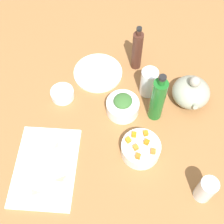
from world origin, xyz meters
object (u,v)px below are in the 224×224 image
bowl_carrots (141,149)px  teapot (191,92)px  bowl_greens (123,107)px  drinking_glass_0 (149,82)px  drinking_glass_1 (206,190)px  bottle_0 (158,100)px  bowl_small_side (62,94)px  cutting_board (46,167)px  plate_tofu (98,73)px  bottle_1 (137,50)px

bowl_carrots → teapot: teapot is taller
bowl_greens → drinking_glass_0: (-9.92, 11.34, 3.72)cm
drinking_glass_0 → bowl_greens: bearing=-48.8°
bowl_carrots → drinking_glass_1: 27.73cm
drinking_glass_1 → drinking_glass_0: bearing=-160.4°
bowl_greens → drinking_glass_1: 46.12cm
bottle_0 → drinking_glass_1: (34.52, 14.41, -5.37)cm
teapot → bowl_small_side: bearing=-92.4°
bottle_0 → bowl_small_side: bearing=-104.0°
teapot → drinking_glass_1: teapot is taller
bowl_carrots → cutting_board: bearing=-80.9°
bowl_small_side → drinking_glass_0: (-2.14, 37.36, 4.89)cm
plate_tofu → bottle_1: 20.69cm
bowl_greens → bottle_1: size_ratio=0.58×
plate_tofu → bowl_greens: 23.25cm
plate_tofu → drinking_glass_0: (10.57, 22.03, 6.24)cm
bowl_greens → bowl_small_side: size_ratio=1.37×
bottle_0 → plate_tofu: bearing=-133.1°
bottle_1 → bowl_small_side: bearing=-62.6°
plate_tofu → bowl_greens: bearing=27.6°
cutting_board → teapot: size_ratio=1.88×
bowl_greens → bowl_carrots: (19.39, 6.38, -0.08)cm
cutting_board → drinking_glass_0: bearing=130.2°
bowl_greens → bowl_carrots: size_ratio=0.90×
bottle_0 → drinking_glass_1: bottle_0 is taller
cutting_board → drinking_glass_0: size_ratio=2.43×
bowl_greens → bottle_0: 16.03cm
bowl_carrots → drinking_glass_1: bearing=51.3°
plate_tofu → bottle_1: (-4.38, 17.66, 9.86)cm
cutting_board → plate_tofu: bearing=156.8°
bowl_carrots → bottle_0: (-17.30, 7.10, 8.50)cm
drinking_glass_1 → plate_tofu: bearing=-146.0°
teapot → bottle_1: bearing=-131.3°
drinking_glass_0 → drinking_glass_1: (46.53, 16.55, -0.68)cm
bottle_1 → drinking_glass_0: bottle_1 is taller
bowl_carrots → teapot: bearing=137.6°
drinking_glass_0 → bowl_carrots: bearing=-9.6°
bottle_1 → bottle_0: bearing=13.6°
bowl_small_side → teapot: teapot is taller
bottle_1 → drinking_glass_0: (14.95, 4.37, -3.62)cm
bowl_greens → bottle_1: (-24.88, 6.96, 7.34)cm
bottle_1 → drinking_glass_0: size_ratio=1.74×
bowl_greens → bowl_small_side: bowl_greens is taller
teapot → bottle_1: size_ratio=0.75×
bowl_greens → bottle_0: size_ratio=0.53×
cutting_board → bowl_small_side: bearing=172.7°
bowl_greens → drinking_glass_1: bearing=37.3°
plate_tofu → drinking_glass_0: 25.22cm
plate_tofu → drinking_glass_0: size_ratio=1.64×
teapot → drinking_glass_1: 42.09cm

